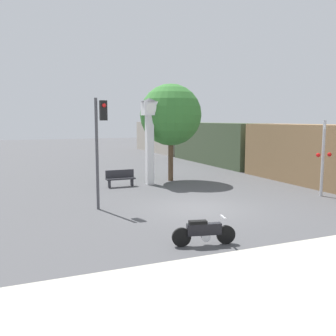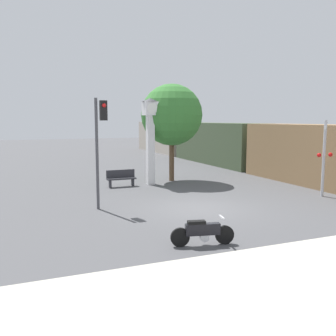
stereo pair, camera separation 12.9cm
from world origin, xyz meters
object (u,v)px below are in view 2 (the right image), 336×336
at_px(motorcycle, 202,232).
at_px(traffic_light, 100,134).
at_px(clock_tower, 150,129).
at_px(street_tree, 172,115).
at_px(bench, 121,178).
at_px(railroad_crossing_signal, 324,155).
at_px(freight_train, 218,143).

bearing_deg(motorcycle, traffic_light, 119.68).
bearing_deg(clock_tower, street_tree, 24.64).
xyz_separation_m(traffic_light, bench, (2.11, 4.75, -2.62)).
relative_size(railroad_crossing_signal, bench, 2.28).
bearing_deg(bench, railroad_crossing_signal, -36.92).
bearing_deg(bench, clock_tower, 2.84).
bearing_deg(bench, street_tree, 13.81).
relative_size(motorcycle, freight_train, 0.05).
relative_size(motorcycle, bench, 1.18).
height_order(freight_train, railroad_crossing_signal, railroad_crossing_signal).
relative_size(clock_tower, street_tree, 0.84).
height_order(motorcycle, clock_tower, clock_tower).
bearing_deg(freight_train, clock_tower, -138.47).
xyz_separation_m(clock_tower, freight_train, (8.88, 7.86, -1.48)).
bearing_deg(street_tree, bench, -166.19).
bearing_deg(bench, traffic_light, -113.96).
bearing_deg(clock_tower, motorcycle, -101.29).
bearing_deg(bench, freight_train, 36.79).
xyz_separation_m(motorcycle, railroad_crossing_signal, (8.63, 4.16, 1.59)).
relative_size(traffic_light, railroad_crossing_signal, 1.24).
distance_m(motorcycle, street_tree, 12.33).
height_order(clock_tower, traffic_light, clock_tower).
distance_m(traffic_light, bench, 5.82).
bearing_deg(railroad_crossing_signal, clock_tower, 136.00).
height_order(freight_train, bench, freight_train).
relative_size(motorcycle, traffic_light, 0.42).
relative_size(freight_train, bench, 22.17).
height_order(clock_tower, bench, clock_tower).
bearing_deg(street_tree, traffic_light, -134.47).
height_order(motorcycle, railroad_crossing_signal, railroad_crossing_signal).
bearing_deg(motorcycle, bench, 100.37).
xyz_separation_m(motorcycle, freight_train, (10.97, 18.34, 1.29)).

